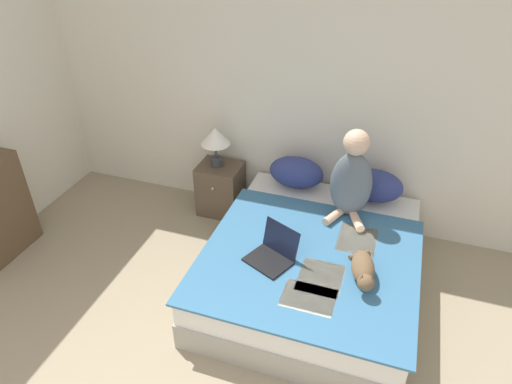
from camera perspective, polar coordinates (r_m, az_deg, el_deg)
name	(u,v)px	position (r m, az deg, el deg)	size (l,w,h in m)	color
wall_back	(293,93)	(4.23, 4.66, 12.22)	(5.87, 0.05, 2.55)	beige
bed	(312,265)	(3.83, 7.05, -9.08)	(1.64, 1.91, 0.45)	#9E998E
pillow_near	(296,172)	(4.28, 5.05, 2.46)	(0.51, 0.30, 0.30)	navy
pillow_far	(374,186)	(4.20, 14.52, 0.78)	(0.51, 0.30, 0.30)	navy
person_sitting	(352,179)	(3.85, 11.86, 1.62)	(0.36, 0.35, 0.80)	slate
cat_tabby	(363,270)	(3.39, 13.26, -9.43)	(0.24, 0.52, 0.18)	brown
laptop_open	(273,253)	(3.48, 2.08, -7.67)	(0.42, 0.41, 0.26)	black
nightstand	(221,189)	(4.66, -4.44, 0.43)	(0.42, 0.38, 0.53)	brown
table_lamp	(215,138)	(4.39, -5.11, 6.70)	(0.29, 0.29, 0.40)	#38383D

